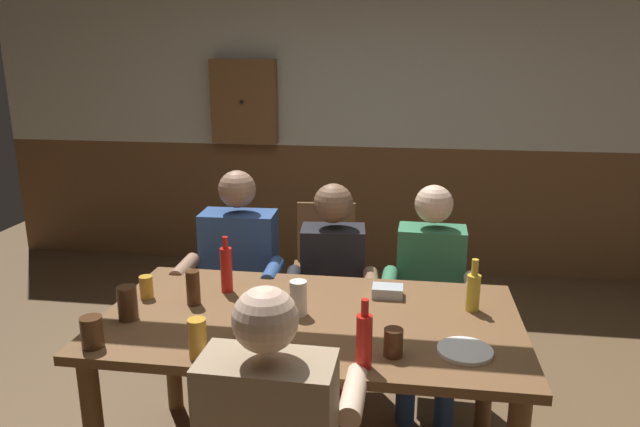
% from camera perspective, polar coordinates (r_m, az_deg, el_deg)
% --- Properties ---
extents(back_wall_upper, '(6.50, 0.12, 1.47)m').
position_cam_1_polar(back_wall_upper, '(5.09, 4.27, 14.70)').
color(back_wall_upper, beige).
extents(back_wall_wainscot, '(6.50, 0.12, 1.08)m').
position_cam_1_polar(back_wall_wainscot, '(5.26, 4.00, 0.68)').
color(back_wall_wainscot, brown).
rests_on(back_wall_wainscot, ground_plane).
extents(dining_table, '(1.78, 0.96, 0.78)m').
position_cam_1_polar(dining_table, '(2.61, -0.95, -11.95)').
color(dining_table, brown).
rests_on(dining_table, ground_plane).
extents(person_0, '(0.56, 0.52, 1.24)m').
position_cam_1_polar(person_0, '(3.35, -7.96, -5.48)').
color(person_0, '#2D4C84').
rests_on(person_0, ground_plane).
extents(person_1, '(0.51, 0.54, 1.19)m').
position_cam_1_polar(person_1, '(3.25, 1.20, -6.54)').
color(person_1, black).
rests_on(person_1, ground_plane).
extents(person_2, '(0.51, 0.50, 1.20)m').
position_cam_1_polar(person_2, '(3.23, 10.51, -7.04)').
color(person_2, '#33724C').
rests_on(person_2, ground_plane).
extents(chair_empty_near_left, '(0.48, 0.48, 0.88)m').
position_cam_1_polar(chair_empty_near_left, '(4.01, 0.52, -4.99)').
color(chair_empty_near_left, brown).
rests_on(chair_empty_near_left, ground_plane).
extents(condiment_caddy, '(0.14, 0.10, 0.05)m').
position_cam_1_polar(condiment_caddy, '(2.77, 6.52, -7.45)').
color(condiment_caddy, '#B2B7BC').
rests_on(condiment_caddy, dining_table).
extents(plate_0, '(0.21, 0.21, 0.01)m').
position_cam_1_polar(plate_0, '(2.34, 13.77, -12.70)').
color(plate_0, white).
rests_on(plate_0, dining_table).
extents(bottle_0, '(0.06, 0.06, 0.23)m').
position_cam_1_polar(bottle_0, '(2.67, 14.53, -7.16)').
color(bottle_0, gold).
rests_on(bottle_0, dining_table).
extents(bottle_1, '(0.06, 0.06, 0.27)m').
position_cam_1_polar(bottle_1, '(2.81, -8.99, -5.23)').
color(bottle_1, red).
rests_on(bottle_1, dining_table).
extents(bottle_2, '(0.06, 0.06, 0.26)m').
position_cam_1_polar(bottle_2, '(2.15, 4.27, -11.99)').
color(bottle_2, red).
rests_on(bottle_2, dining_table).
extents(pint_glass_0, '(0.07, 0.07, 0.11)m').
position_cam_1_polar(pint_glass_0, '(2.26, 7.06, -12.21)').
color(pint_glass_0, '#4C2D19').
rests_on(pint_glass_0, dining_table).
extents(pint_glass_1, '(0.06, 0.06, 0.16)m').
position_cam_1_polar(pint_glass_1, '(2.71, -12.10, -6.99)').
color(pint_glass_1, '#4C2D19').
rests_on(pint_glass_1, dining_table).
extents(pint_glass_2, '(0.06, 0.06, 0.10)m').
position_cam_1_polar(pint_glass_2, '(2.84, -16.36, -6.80)').
color(pint_glass_2, gold).
rests_on(pint_glass_2, dining_table).
extents(pint_glass_3, '(0.06, 0.06, 0.14)m').
position_cam_1_polar(pint_glass_3, '(2.32, -7.47, -10.84)').
color(pint_glass_3, '#4C2D19').
rests_on(pint_glass_3, dining_table).
extents(pint_glass_4, '(0.07, 0.07, 0.16)m').
position_cam_1_polar(pint_glass_4, '(2.28, -4.48, -11.08)').
color(pint_glass_4, white).
rests_on(pint_glass_4, dining_table).
extents(pint_glass_5, '(0.08, 0.08, 0.12)m').
position_cam_1_polar(pint_glass_5, '(2.46, -21.08, -10.59)').
color(pint_glass_5, '#4C2D19').
rests_on(pint_glass_5, dining_table).
extents(pint_glass_6, '(0.07, 0.07, 0.15)m').
position_cam_1_polar(pint_glass_6, '(2.55, -2.09, -8.12)').
color(pint_glass_6, white).
rests_on(pint_glass_6, dining_table).
extents(pint_glass_7, '(0.08, 0.08, 0.15)m').
position_cam_1_polar(pint_glass_7, '(2.64, -18.02, -8.19)').
color(pint_glass_7, '#4C2D19').
rests_on(pint_glass_7, dining_table).
extents(pint_glass_8, '(0.07, 0.07, 0.15)m').
position_cam_1_polar(pint_glass_8, '(2.26, -11.69, -11.69)').
color(pint_glass_8, gold).
rests_on(pint_glass_8, dining_table).
extents(wall_dart_cabinet, '(0.56, 0.15, 0.70)m').
position_cam_1_polar(wall_dart_cabinet, '(5.16, -7.31, 10.64)').
color(wall_dart_cabinet, brown).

